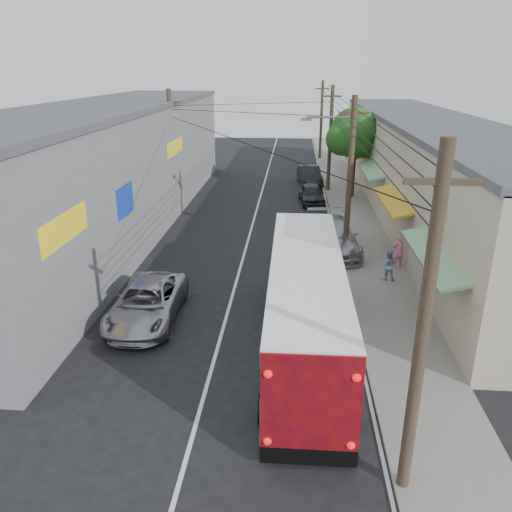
% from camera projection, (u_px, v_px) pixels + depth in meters
% --- Properties ---
extents(ground, '(120.00, 120.00, 0.00)m').
position_uv_depth(ground, '(197.00, 419.00, 13.84)').
color(ground, black).
rests_on(ground, ground).
extents(sidewalk, '(3.00, 80.00, 0.12)m').
position_uv_depth(sidewalk, '(355.00, 219.00, 32.02)').
color(sidewalk, slate).
rests_on(sidewalk, ground).
extents(building_right, '(7.09, 40.00, 6.25)m').
position_uv_depth(building_right, '(425.00, 166.00, 32.47)').
color(building_right, '#B6AC91').
rests_on(building_right, ground).
extents(building_left, '(7.20, 36.00, 7.25)m').
position_uv_depth(building_left, '(111.00, 166.00, 29.95)').
color(building_left, gray).
rests_on(building_left, ground).
extents(utility_poles, '(11.80, 45.28, 8.00)m').
position_uv_depth(utility_poles, '(305.00, 154.00, 31.13)').
color(utility_poles, '#473828').
rests_on(utility_poles, ground).
extents(street_tree, '(4.40, 4.00, 6.60)m').
position_uv_depth(street_tree, '(356.00, 134.00, 35.98)').
color(street_tree, '#3F2B19').
rests_on(street_tree, ground).
extents(coach_bus, '(2.66, 11.40, 3.28)m').
position_uv_depth(coach_bus, '(305.00, 303.00, 16.85)').
color(coach_bus, white).
rests_on(coach_bus, ground).
extents(jeepney, '(2.52, 5.27, 1.45)m').
position_uv_depth(jeepney, '(147.00, 302.00, 19.12)').
color(jeepney, '#ABABB1').
rests_on(jeepney, ground).
extents(parked_suv, '(2.95, 6.09, 1.71)m').
position_uv_depth(parked_suv, '(332.00, 236.00, 26.25)').
color(parked_suv, '#A5A4AC').
rests_on(parked_suv, ground).
extents(parked_car_mid, '(2.03, 4.19, 1.38)m').
position_uv_depth(parked_car_mid, '(312.00, 194.00, 35.78)').
color(parked_car_mid, '#242429').
rests_on(parked_car_mid, ground).
extents(parked_car_far, '(2.16, 4.74, 1.51)m').
position_uv_depth(parked_car_far, '(310.00, 176.00, 41.58)').
color(parked_car_far, black).
rests_on(parked_car_far, ground).
extents(pedestrian_near, '(0.69, 0.55, 1.64)m').
position_uv_depth(pedestrian_near, '(399.00, 251.00, 23.89)').
color(pedestrian_near, pink).
rests_on(pedestrian_near, sidewalk).
extents(pedestrian_far, '(0.70, 0.55, 1.43)m').
position_uv_depth(pedestrian_far, '(388.00, 265.00, 22.45)').
color(pedestrian_far, '#88A0C6').
rests_on(pedestrian_far, sidewalk).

